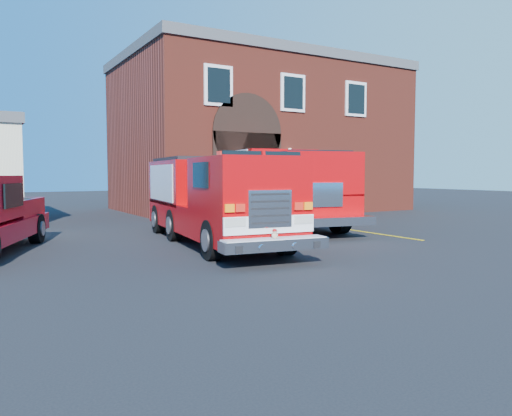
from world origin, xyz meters
TOP-DOWN VIEW (x-y plane):
  - ground at (0.00, 0.00)m, footprint 100.00×100.00m
  - parking_stripe_near at (6.50, 1.00)m, footprint 0.12×3.00m
  - parking_stripe_mid at (6.50, 4.00)m, footprint 0.12×3.00m
  - parking_stripe_far at (6.50, 7.00)m, footprint 0.12×3.00m
  - fire_station at (8.99, 13.98)m, footprint 15.20×10.20m
  - fire_engine at (0.59, 2.37)m, footprint 3.42×8.85m
  - secondary_truck at (4.84, 5.65)m, footprint 4.53×9.70m

SIDE VIEW (x-z plane):
  - ground at x=0.00m, z-range 0.00..0.00m
  - parking_stripe_near at x=6.50m, z-range 0.00..0.01m
  - parking_stripe_mid at x=6.50m, z-range 0.00..0.01m
  - parking_stripe_far at x=6.50m, z-range 0.00..0.01m
  - fire_engine at x=0.59m, z-range 0.05..2.70m
  - secondary_truck at x=4.84m, z-range 0.14..3.16m
  - fire_station at x=8.99m, z-range 0.03..8.48m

